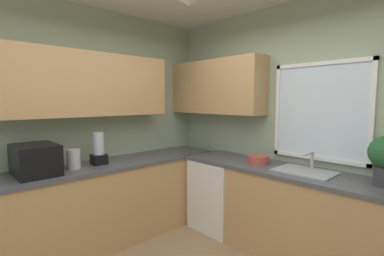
{
  "coord_description": "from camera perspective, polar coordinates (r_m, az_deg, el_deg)",
  "views": [
    {
      "loc": [
        1.35,
        -1.24,
        1.63
      ],
      "look_at": [
        -0.54,
        0.54,
        1.37
      ],
      "focal_mm": 25.98,
      "sensor_mm": 36.0,
      "label": 1
    }
  ],
  "objects": [
    {
      "name": "bowl",
      "position": [
        3.23,
        13.51,
        -6.29
      ],
      "size": [
        0.24,
        0.24,
        0.09
      ],
      "primitive_type": "cylinder",
      "color": "#B74C42",
      "rests_on": "counter_run_back"
    },
    {
      "name": "counter_run_back",
      "position": [
        3.11,
        22.75,
        -16.77
      ],
      "size": [
        2.97,
        0.65,
        0.92
      ],
      "color": "tan",
      "rests_on": "ground_plane"
    },
    {
      "name": "counter_run_left",
      "position": [
        3.38,
        -19.61,
        -14.84
      ],
      "size": [
        0.65,
        3.17,
        0.92
      ],
      "color": "tan",
      "rests_on": "ground_plane"
    },
    {
      "name": "dishwasher",
      "position": [
        3.66,
        5.87,
        -13.31
      ],
      "size": [
        0.6,
        0.6,
        0.87
      ],
      "primitive_type": "cube",
      "color": "white",
      "rests_on": "ground_plane"
    },
    {
      "name": "microwave",
      "position": [
        3.05,
        -29.47,
        -5.67
      ],
      "size": [
        0.48,
        0.36,
        0.29
      ],
      "primitive_type": "cube",
      "color": "black",
      "rests_on": "counter_run_left"
    },
    {
      "name": "blender_appliance",
      "position": [
        3.25,
        -18.61,
        -4.27
      ],
      "size": [
        0.15,
        0.15,
        0.36
      ],
      "color": "black",
      "rests_on": "counter_run_left"
    },
    {
      "name": "kettle",
      "position": [
        3.14,
        -23.14,
        -5.9
      ],
      "size": [
        0.14,
        0.14,
        0.2
      ],
      "primitive_type": "cylinder",
      "color": "#B7B7BC",
      "rests_on": "counter_run_left"
    },
    {
      "name": "sink_assembly",
      "position": [
        2.99,
        22.18,
        -8.17
      ],
      "size": [
        0.55,
        0.4,
        0.19
      ],
      "color": "#9EA0A5",
      "rests_on": "counter_run_back"
    },
    {
      "name": "room_shell",
      "position": [
        2.4,
        1.11,
        9.79
      ],
      "size": [
        3.88,
        3.56,
        2.77
      ],
      "color": "#9EAD8E",
      "rests_on": "ground_plane"
    }
  ]
}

